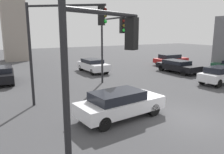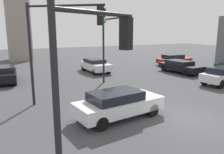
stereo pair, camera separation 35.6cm
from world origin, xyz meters
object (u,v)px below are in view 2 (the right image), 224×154
object	(u,v)px
traffic_light_0	(62,33)
traffic_light_3	(112,36)
car_1	(222,75)
car_4	(95,65)
car_6	(118,104)
car_5	(180,66)
car_2	(5,74)
traffic_light_1	(97,60)
car_3	(174,59)

from	to	relation	value
traffic_light_0	traffic_light_3	distance (m)	5.34
traffic_light_0	car_1	bearing A→B (deg)	35.77
traffic_light_0	car_4	xyz separation A→B (m)	(6.09, 9.59, -3.55)
car_6	car_1	bearing A→B (deg)	5.62
traffic_light_0	car_5	bearing A→B (deg)	57.92
car_5	car_1	bearing A→B (deg)	-9.93
car_1	car_4	distance (m)	12.39
traffic_light_0	car_2	distance (m)	9.75
car_1	car_4	bearing A→B (deg)	118.98
traffic_light_0	traffic_light_3	size ratio (longest dim) A/B	1.06
car_6	car_5	bearing A→B (deg)	27.14
traffic_light_1	car_4	distance (m)	18.19
car_3	car_1	bearing A→B (deg)	-110.60
traffic_light_0	car_3	bearing A→B (deg)	67.14
car_2	car_4	xyz separation A→B (m)	(8.89, 0.96, 0.02)
traffic_light_3	car_4	bearing A→B (deg)	172.67
traffic_light_3	car_5	size ratio (longest dim) A/B	1.17
traffic_light_0	car_1	distance (m)	13.61
traffic_light_3	car_1	world-z (taller)	traffic_light_3
car_1	car_6	size ratio (longest dim) A/B	0.87
car_2	car_5	size ratio (longest dim) A/B	0.94
car_2	car_5	distance (m)	17.11
car_4	car_3	bearing A→B (deg)	87.25
traffic_light_0	car_3	size ratio (longest dim) A/B	1.30
traffic_light_3	traffic_light_1	bearing A→B (deg)	-24.26
traffic_light_0	car_5	size ratio (longest dim) A/B	1.24
traffic_light_1	car_2	size ratio (longest dim) A/B	1.14
traffic_light_1	car_6	bearing A→B (deg)	28.37
traffic_light_3	car_1	bearing A→B (deg)	73.92
car_3	traffic_light_3	bearing A→B (deg)	-150.94
car_6	traffic_light_3	bearing A→B (deg)	59.22
traffic_light_0	traffic_light_1	distance (m)	7.03
car_6	car_3	bearing A→B (deg)	32.85
car_2	car_6	world-z (taller)	car_6
traffic_light_0	car_6	world-z (taller)	traffic_light_0
traffic_light_1	car_3	xyz separation A→B (m)	(18.06, 16.34, -2.89)
traffic_light_0	car_2	xyz separation A→B (m)	(-2.80, 8.63, -3.57)
car_4	car_5	size ratio (longest dim) A/B	0.94
traffic_light_0	car_2	world-z (taller)	traffic_light_0
traffic_light_1	car_1	size ratio (longest dim) A/B	1.23
car_1	car_5	world-z (taller)	car_1
car_1	car_3	bearing A→B (deg)	62.53
traffic_light_0	traffic_light_1	xyz separation A→B (m)	(-0.93, -6.93, -0.67)
traffic_light_1	traffic_light_3	distance (m)	11.14
traffic_light_3	car_4	size ratio (longest dim) A/B	1.25
car_4	car_6	distance (m)	13.22
traffic_light_1	car_5	bearing A→B (deg)	13.11
traffic_light_3	car_6	size ratio (longest dim) A/B	1.17
car_1	traffic_light_1	bearing A→B (deg)	-161.44
car_2	car_3	world-z (taller)	car_3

